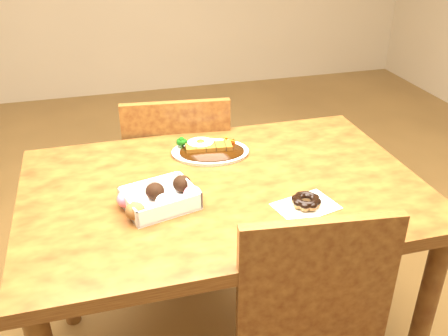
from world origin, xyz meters
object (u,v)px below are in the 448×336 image
object	(u,v)px
pon_de_ring	(306,201)
table	(224,212)
chair_far	(177,180)
donut_box	(160,198)
katsu_curry_plate	(209,150)

from	to	relation	value
pon_de_ring	table	bearing A→B (deg)	136.65
table	pon_de_ring	world-z (taller)	pon_de_ring
chair_far	donut_box	xyz separation A→B (m)	(-0.15, -0.60, 0.30)
table	donut_box	xyz separation A→B (m)	(-0.20, -0.07, 0.13)
katsu_curry_plate	pon_de_ring	size ratio (longest dim) A/B	1.47
chair_far	pon_de_ring	distance (m)	0.81
pon_de_ring	donut_box	bearing A→B (deg)	164.10
table	chair_far	bearing A→B (deg)	95.73
table	donut_box	size ratio (longest dim) A/B	5.09
chair_far	donut_box	size ratio (longest dim) A/B	3.69
table	katsu_curry_plate	xyz separation A→B (m)	(0.01, 0.21, 0.11)
donut_box	chair_far	bearing A→B (deg)	76.06
table	pon_de_ring	distance (m)	0.29
katsu_curry_plate	donut_box	bearing A→B (deg)	-126.73
chair_far	pon_de_ring	bearing A→B (deg)	115.37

